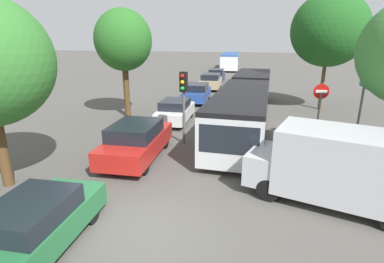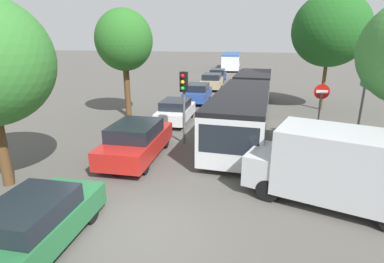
% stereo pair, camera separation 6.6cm
% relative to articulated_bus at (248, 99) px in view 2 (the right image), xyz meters
% --- Properties ---
extents(ground_plane, '(200.00, 200.00, 0.00)m').
position_rel_articulated_bus_xyz_m(ground_plane, '(-2.10, -11.53, -1.38)').
color(ground_plane, '#4F4C47').
extents(articulated_bus, '(2.94, 16.12, 2.38)m').
position_rel_articulated_bus_xyz_m(articulated_bus, '(0.00, 0.00, 0.00)').
color(articulated_bus, silver).
rests_on(articulated_bus, ground).
extents(city_bus_rear, '(3.18, 11.45, 2.44)m').
position_rel_articulated_bus_xyz_m(city_bus_rear, '(-4.08, 31.21, 0.03)').
color(city_bus_rear, silver).
rests_on(city_bus_rear, ground).
extents(queued_car_green, '(1.79, 3.96, 1.36)m').
position_rel_articulated_bus_xyz_m(queued_car_green, '(-4.25, -12.75, -0.69)').
color(queued_car_green, '#236638').
rests_on(queued_car_green, ground).
extents(queued_car_red, '(2.04, 4.51, 1.55)m').
position_rel_articulated_bus_xyz_m(queued_car_red, '(-4.16, -6.89, -0.59)').
color(queued_car_red, '#B21E19').
rests_on(queued_car_red, ground).
extents(queued_car_white, '(1.78, 3.95, 1.35)m').
position_rel_articulated_bus_xyz_m(queued_car_white, '(-4.13, -1.07, -0.69)').
color(queued_car_white, white).
rests_on(queued_car_white, ground).
extents(queued_car_blue, '(1.88, 4.17, 1.43)m').
position_rel_articulated_bus_xyz_m(queued_car_blue, '(-4.08, 4.99, -0.65)').
color(queued_car_blue, '#284799').
rests_on(queued_car_blue, ground).
extents(queued_car_tan, '(1.97, 4.36, 1.49)m').
position_rel_articulated_bus_xyz_m(queued_car_tan, '(-3.99, 11.31, -0.62)').
color(queued_car_tan, tan).
rests_on(queued_car_tan, ground).
extents(queued_car_navy, '(1.84, 4.07, 1.39)m').
position_rel_articulated_bus_xyz_m(queued_car_navy, '(-4.22, 16.77, -0.67)').
color(queued_car_navy, navy).
rests_on(queued_car_navy, ground).
extents(white_van, '(5.35, 3.30, 2.31)m').
position_rel_articulated_bus_xyz_m(white_van, '(3.16, -8.91, -0.13)').
color(white_van, '#B7BABF').
rests_on(white_van, ground).
extents(traffic_light, '(0.35, 0.38, 3.40)m').
position_rel_articulated_bus_xyz_m(traffic_light, '(-2.70, -4.66, 1.12)').
color(traffic_light, '#56595E').
rests_on(traffic_light, ground).
extents(no_entry_sign, '(0.70, 0.08, 2.82)m').
position_rel_articulated_bus_xyz_m(no_entry_sign, '(3.49, -3.02, 0.50)').
color(no_entry_sign, '#56595E').
rests_on(no_entry_sign, ground).
extents(direction_sign_post, '(0.11, 1.40, 3.60)m').
position_rel_articulated_bus_xyz_m(direction_sign_post, '(5.03, -3.75, 1.18)').
color(direction_sign_post, '#56595E').
rests_on(direction_sign_post, ground).
extents(tree_left_mid, '(3.44, 3.44, 6.55)m').
position_rel_articulated_bus_xyz_m(tree_left_mid, '(-7.51, -0.37, 3.31)').
color(tree_left_mid, '#51381E').
rests_on(tree_left_mid, ground).
extents(tree_right_mid, '(4.96, 4.96, 7.74)m').
position_rel_articulated_bus_xyz_m(tree_right_mid, '(4.93, 4.44, 3.96)').
color(tree_right_mid, '#51381E').
rests_on(tree_right_mid, ground).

